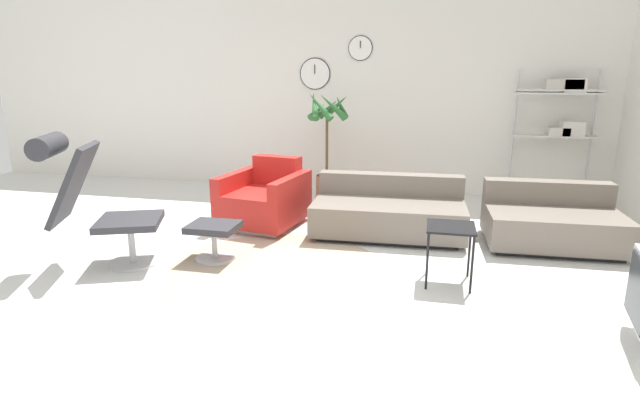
{
  "coord_description": "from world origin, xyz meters",
  "views": [
    {
      "loc": [
        1.14,
        -3.99,
        1.7
      ],
      "look_at": [
        0.15,
        0.34,
        0.55
      ],
      "focal_mm": 28.0,
      "sensor_mm": 36.0,
      "label": 1
    }
  ],
  "objects_px": {
    "side_table": "(451,234)",
    "couch_second": "(551,223)",
    "potted_plant": "(327,147)",
    "lounge_chair": "(88,191)",
    "shelf_unit": "(564,107)",
    "armchair_red": "(265,201)",
    "ottoman": "(214,234)",
    "couch_low": "(389,213)"
  },
  "relations": [
    {
      "from": "ottoman",
      "to": "couch_second",
      "type": "bearing_deg",
      "value": 19.63
    },
    {
      "from": "potted_plant",
      "to": "armchair_red",
      "type": "bearing_deg",
      "value": -107.65
    },
    {
      "from": "ottoman",
      "to": "couch_second",
      "type": "relative_size",
      "value": 0.34
    },
    {
      "from": "ottoman",
      "to": "armchair_red",
      "type": "bearing_deg",
      "value": 84.7
    },
    {
      "from": "side_table",
      "to": "ottoman",
      "type": "bearing_deg",
      "value": 178.2
    },
    {
      "from": "potted_plant",
      "to": "lounge_chair",
      "type": "bearing_deg",
      "value": -117.64
    },
    {
      "from": "armchair_red",
      "to": "shelf_unit",
      "type": "height_order",
      "value": "shelf_unit"
    },
    {
      "from": "side_table",
      "to": "shelf_unit",
      "type": "xyz_separation_m",
      "value": [
        1.4,
        2.91,
        0.84
      ]
    },
    {
      "from": "couch_second",
      "to": "potted_plant",
      "type": "bearing_deg",
      "value": -30.2
    },
    {
      "from": "ottoman",
      "to": "armchair_red",
      "type": "height_order",
      "value": "armchair_red"
    },
    {
      "from": "armchair_red",
      "to": "shelf_unit",
      "type": "xyz_separation_m",
      "value": [
        3.4,
        1.71,
        0.99
      ]
    },
    {
      "from": "lounge_chair",
      "to": "couch_low",
      "type": "distance_m",
      "value": 2.93
    },
    {
      "from": "lounge_chair",
      "to": "armchair_red",
      "type": "xyz_separation_m",
      "value": [
        1.08,
        1.53,
        -0.41
      ]
    },
    {
      "from": "couch_second",
      "to": "couch_low",
      "type": "bearing_deg",
      "value": -2.47
    },
    {
      "from": "side_table",
      "to": "potted_plant",
      "type": "distance_m",
      "value": 3.01
    },
    {
      "from": "lounge_chair",
      "to": "potted_plant",
      "type": "distance_m",
      "value": 3.25
    },
    {
      "from": "side_table",
      "to": "couch_second",
      "type": "bearing_deg",
      "value": 49.17
    },
    {
      "from": "potted_plant",
      "to": "shelf_unit",
      "type": "distance_m",
      "value": 3.04
    },
    {
      "from": "ottoman",
      "to": "couch_low",
      "type": "xyz_separation_m",
      "value": [
        1.5,
        1.12,
        -0.02
      ]
    },
    {
      "from": "armchair_red",
      "to": "ottoman",
      "type": "bearing_deg",
      "value": 94.11
    },
    {
      "from": "ottoman",
      "to": "side_table",
      "type": "relative_size",
      "value": 0.9
    },
    {
      "from": "couch_second",
      "to": "shelf_unit",
      "type": "height_order",
      "value": "shelf_unit"
    },
    {
      "from": "armchair_red",
      "to": "shelf_unit",
      "type": "relative_size",
      "value": 0.59
    },
    {
      "from": "lounge_chair",
      "to": "potted_plant",
      "type": "xyz_separation_m",
      "value": [
        1.51,
        2.88,
        0.02
      ]
    },
    {
      "from": "shelf_unit",
      "to": "ottoman",
      "type": "bearing_deg",
      "value": -140.88
    },
    {
      "from": "armchair_red",
      "to": "couch_low",
      "type": "relative_size",
      "value": 0.63
    },
    {
      "from": "lounge_chair",
      "to": "armchair_red",
      "type": "bearing_deg",
      "value": 123.13
    },
    {
      "from": "potted_plant",
      "to": "shelf_unit",
      "type": "bearing_deg",
      "value": 6.85
    },
    {
      "from": "ottoman",
      "to": "side_table",
      "type": "distance_m",
      "value": 2.11
    },
    {
      "from": "lounge_chair",
      "to": "potted_plant",
      "type": "bearing_deg",
      "value": 130.68
    },
    {
      "from": "lounge_chair",
      "to": "side_table",
      "type": "distance_m",
      "value": 3.1
    },
    {
      "from": "couch_second",
      "to": "shelf_unit",
      "type": "bearing_deg",
      "value": -104.48
    },
    {
      "from": "side_table",
      "to": "armchair_red",
      "type": "bearing_deg",
      "value": 148.83
    },
    {
      "from": "side_table",
      "to": "couch_low",
      "type": "bearing_deg",
      "value": 116.84
    },
    {
      "from": "couch_low",
      "to": "side_table",
      "type": "distance_m",
      "value": 1.35
    },
    {
      "from": "ottoman",
      "to": "armchair_red",
      "type": "xyz_separation_m",
      "value": [
        0.11,
        1.14,
        0.03
      ]
    },
    {
      "from": "lounge_chair",
      "to": "armchair_red",
      "type": "relative_size",
      "value": 1.17
    },
    {
      "from": "couch_low",
      "to": "side_table",
      "type": "relative_size",
      "value": 3.28
    },
    {
      "from": "lounge_chair",
      "to": "shelf_unit",
      "type": "height_order",
      "value": "shelf_unit"
    },
    {
      "from": "couch_low",
      "to": "couch_second",
      "type": "bearing_deg",
      "value": 177.53
    },
    {
      "from": "couch_low",
      "to": "couch_second",
      "type": "distance_m",
      "value": 1.62
    },
    {
      "from": "armchair_red",
      "to": "couch_second",
      "type": "height_order",
      "value": "armchair_red"
    }
  ]
}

